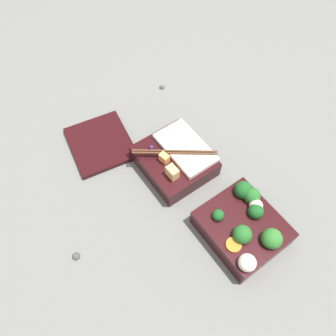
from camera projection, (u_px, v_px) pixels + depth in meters
name	position (u px, v px, depth m)	size (l,w,h in m)	color
ground_plane	(197.00, 197.00, 0.79)	(3.00, 3.00, 0.00)	slate
bento_tray_vegetable	(244.00, 226.00, 0.71)	(0.17, 0.16, 0.08)	black
bento_tray_rice	(175.00, 160.00, 0.81)	(0.17, 0.17, 0.08)	black
bento_lid	(100.00, 143.00, 0.87)	(0.17, 0.15, 0.01)	black
pebble_0	(76.00, 256.00, 0.71)	(0.02, 0.02, 0.02)	#474442
pebble_1	(162.00, 87.00, 0.98)	(0.02, 0.02, 0.02)	#474442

